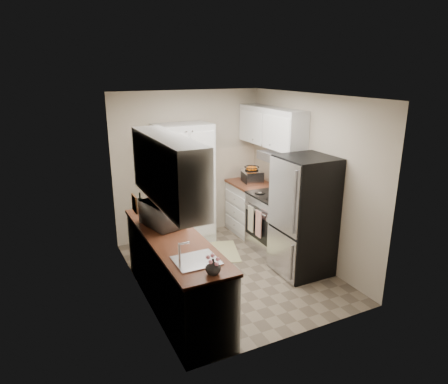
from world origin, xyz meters
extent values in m
plane|color=#7A6B56|center=(0.00, 0.00, 0.00)|extent=(3.20, 3.20, 0.00)
cube|color=#C0B39B|center=(0.00, 1.60, 1.25)|extent=(2.60, 0.04, 2.50)
cube|color=#C0B39B|center=(0.00, -1.60, 1.25)|extent=(2.60, 0.04, 2.50)
cube|color=#C0B39B|center=(-1.30, 0.00, 1.25)|extent=(0.04, 3.20, 2.50)
cube|color=#C0B39B|center=(1.30, 0.00, 1.25)|extent=(0.04, 3.20, 2.50)
cube|color=white|center=(0.00, 0.00, 2.50)|extent=(2.60, 3.20, 0.04)
cube|color=silver|center=(-1.13, -0.75, 1.83)|extent=(0.33, 1.60, 0.70)
cube|color=silver|center=(1.13, 0.82, 1.89)|extent=(0.33, 1.55, 0.58)
cube|color=#99999E|center=(1.07, 0.39, 1.52)|extent=(0.45, 0.76, 0.13)
cube|color=#B7B7BC|center=(-0.99, -1.15, 0.93)|extent=(0.45, 0.40, 0.02)
cube|color=brown|center=(-1.29, 0.20, 1.18)|extent=(0.02, 0.22, 0.22)
cube|color=silver|center=(-0.20, 1.32, 1.00)|extent=(0.90, 0.55, 2.00)
cube|color=silver|center=(-0.99, -0.43, 0.44)|extent=(0.60, 2.30, 0.88)
cube|color=brown|center=(-0.99, -0.43, 0.90)|extent=(0.63, 2.33, 0.04)
cube|color=silver|center=(0.99, 1.19, 0.44)|extent=(0.60, 0.80, 0.88)
cube|color=brown|center=(0.99, 1.19, 0.90)|extent=(0.63, 0.83, 0.04)
cube|color=#B7B7BC|center=(0.97, 0.39, 0.45)|extent=(0.64, 0.76, 0.90)
cube|color=black|center=(0.97, 0.39, 0.92)|extent=(0.66, 0.78, 0.03)
cube|color=black|center=(1.26, 0.39, 1.02)|extent=(0.06, 0.76, 0.22)
cube|color=#F0AB9B|center=(0.60, 0.25, 0.55)|extent=(0.01, 0.16, 0.42)
cube|color=beige|center=(0.60, 0.49, 0.55)|extent=(0.01, 0.16, 0.42)
cube|color=#B7B7BC|center=(0.94, -0.41, 0.85)|extent=(0.70, 0.72, 1.70)
imported|color=silver|center=(-0.99, -0.05, 1.08)|extent=(0.51, 0.64, 0.31)
cylinder|color=black|center=(-1.14, 0.50, 1.06)|extent=(0.07, 0.07, 0.28)
imported|color=white|center=(-0.94, -1.47, 1.00)|extent=(0.18, 0.18, 0.16)
cube|color=#3D883C|center=(-0.89, 0.50, 1.08)|extent=(0.04, 0.25, 0.31)
cube|color=silver|center=(0.99, 1.16, 1.03)|extent=(0.37, 0.44, 0.23)
cube|color=#D0CB8A|center=(0.17, 0.64, 0.01)|extent=(0.71, 0.91, 0.01)
camera|label=1|loc=(-2.37, -4.63, 2.84)|focal=32.00mm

